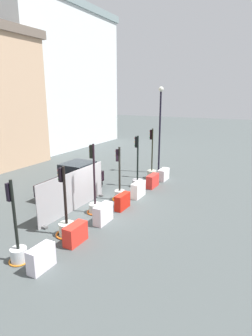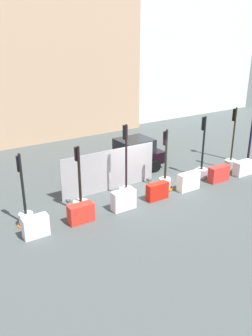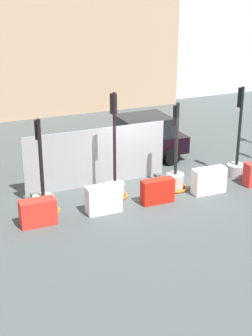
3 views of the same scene
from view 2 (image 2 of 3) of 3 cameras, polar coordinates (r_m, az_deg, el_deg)
The scene contains 18 objects.
ground_plane at distance 17.15m, azimuth 3.30°, elevation -3.88°, with size 120.00×120.00×0.00m, color #464D4D.
traffic_light_0 at distance 14.70m, azimuth -15.79°, elevation -6.80°, with size 0.73×0.73×3.01m.
traffic_light_1 at distance 15.22m, azimuth -7.26°, elevation -5.55°, with size 0.97×0.97×2.97m.
traffic_light_2 at distance 16.42m, azimuth 0.02°, elevation -2.83°, with size 0.84×0.84×3.47m.
traffic_light_3 at distance 17.42m, azimuth 6.24°, elevation -1.77°, with size 0.85×0.85×2.99m.
traffic_light_4 at distance 19.06m, azimuth 12.00°, elevation 0.35°, with size 0.66×0.66×3.26m.
traffic_light_5 at distance 20.49m, azimuth 16.40°, elevation 1.12°, with size 0.81×0.81×3.50m.
construction_barrier_0 at distance 13.88m, azimuth -14.25°, elevation -9.07°, with size 0.97×0.41×0.84m.
construction_barrier_1 at distance 14.53m, azimuth -7.23°, elevation -7.20°, with size 1.05×0.46×0.79m.
construction_barrier_2 at distance 15.39m, azimuth -0.40°, elevation -5.15°, with size 1.07×0.44×0.87m.
construction_barrier_3 at distance 16.34m, azimuth 5.02°, elevation -3.74°, with size 1.06×0.37×0.79m.
construction_barrier_4 at distance 17.47m, azimuth 9.97°, elevation -2.14°, with size 1.13×0.42×0.87m.
construction_barrier_5 at distance 18.80m, azimuth 14.63°, elevation -0.91°, with size 1.16×0.42×0.81m.
construction_barrier_6 at distance 20.02m, azimuth 18.23°, elevation 0.01°, with size 1.10×0.48×0.77m.
car_black_sedan at distance 19.44m, azimuth 0.24°, elevation 1.88°, with size 4.36×2.30×1.73m.
building_main_facade at distance 28.88m, azimuth -17.20°, elevation 16.58°, with size 16.11×10.40×10.68m.
building_corner_block at distance 35.26m, azimuth 6.18°, elevation 21.41°, with size 15.54×8.52×14.80m.
site_fence_panel at distance 17.04m, azimuth -2.62°, elevation -0.48°, with size 4.99×0.50×2.02m.
Camera 2 is at (-9.15, -12.55, 7.28)m, focal length 38.08 mm.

